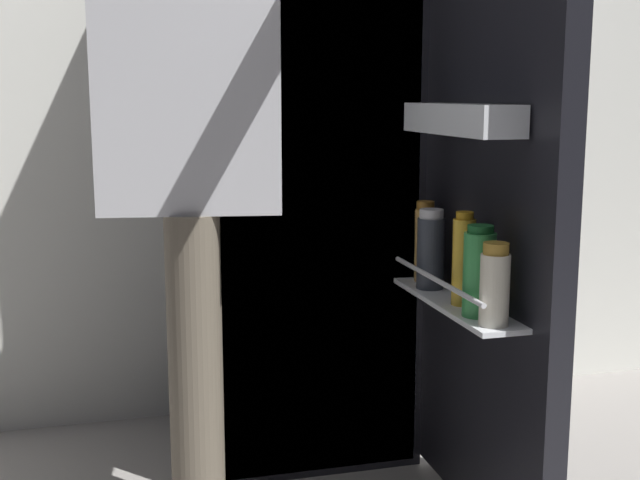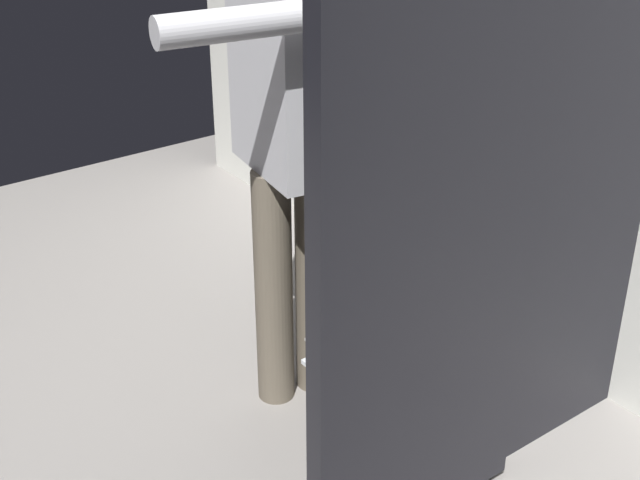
# 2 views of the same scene
# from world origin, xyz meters

# --- Properties ---
(ground_plane) EXTENTS (5.22, 5.22, 0.00)m
(ground_plane) POSITION_xyz_m (0.00, 0.00, 0.00)
(ground_plane) COLOR gray
(kitchen_wall) EXTENTS (4.40, 0.10, 2.44)m
(kitchen_wall) POSITION_xyz_m (0.00, 0.86, 1.22)
(kitchen_wall) COLOR silver
(kitchen_wall) RESTS_ON ground_plane
(refrigerator) EXTENTS (0.73, 1.23, 1.69)m
(refrigerator) POSITION_xyz_m (0.03, 0.47, 0.84)
(refrigerator) COLOR black
(refrigerator) RESTS_ON ground_plane
(person) EXTENTS (0.53, 0.74, 1.61)m
(person) POSITION_xyz_m (-0.32, 0.01, 0.96)
(person) COLOR #665B4C
(person) RESTS_ON ground_plane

